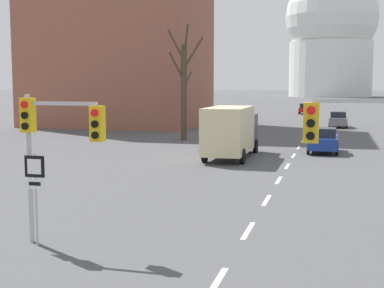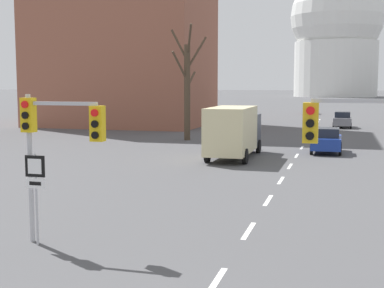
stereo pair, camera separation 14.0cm
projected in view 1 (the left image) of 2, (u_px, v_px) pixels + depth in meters
lane_stripe_0 at (217, 283)px, 12.12m from camera, size 0.16×2.00×0.01m
lane_stripe_1 at (248, 231)px, 16.44m from camera, size 0.16×2.00×0.01m
lane_stripe_2 at (267, 200)px, 20.76m from camera, size 0.16×2.00×0.01m
lane_stripe_3 at (279, 180)px, 25.07m from camera, size 0.16×2.00×0.01m
lane_stripe_4 at (287, 166)px, 29.39m from camera, size 0.16×2.00×0.01m
lane_stripe_5 at (294, 156)px, 33.71m from camera, size 0.16×2.00×0.01m
lane_stripe_6 at (298, 147)px, 38.03m from camera, size 0.16×2.00×0.01m
lane_stripe_7 at (302, 141)px, 42.34m from camera, size 0.16×2.00×0.01m
lane_stripe_8 at (306, 136)px, 46.66m from camera, size 0.16×2.00×0.01m
lane_stripe_9 at (308, 131)px, 50.98m from camera, size 0.16×2.00×0.01m
lane_stripe_10 at (310, 128)px, 55.30m from camera, size 0.16×2.00×0.01m
lane_stripe_11 at (312, 125)px, 59.61m from camera, size 0.16×2.00×0.01m
lane_stripe_12 at (314, 122)px, 63.93m from camera, size 0.16×2.00×0.01m
lane_stripe_13 at (315, 119)px, 68.25m from camera, size 0.16×2.00×0.01m
traffic_signal_near_left at (53, 132)px, 14.72m from camera, size 2.47×0.34×4.21m
traffic_signal_near_right at (368, 136)px, 12.40m from camera, size 2.39×0.34×4.35m
route_sign_post at (35, 183)px, 14.74m from camera, size 0.60×0.08×2.58m
sedan_near_left at (338, 120)px, 55.61m from camera, size 1.88×4.08×1.66m
sedan_near_right at (305, 109)px, 81.12m from camera, size 1.76×4.26×1.62m
sedan_mid_centre at (323, 140)px, 35.07m from camera, size 1.95×3.87×1.65m
delivery_truck at (231, 130)px, 32.47m from camera, size 2.44×7.20×3.14m
bare_tree_left_near at (184, 86)px, 42.67m from camera, size 2.66×3.83×9.11m
capitol_dome at (331, 34)px, 192.71m from camera, size 32.83×32.83×46.37m
apartment_block_left at (119, 7)px, 58.24m from camera, size 18.00×14.00×25.72m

